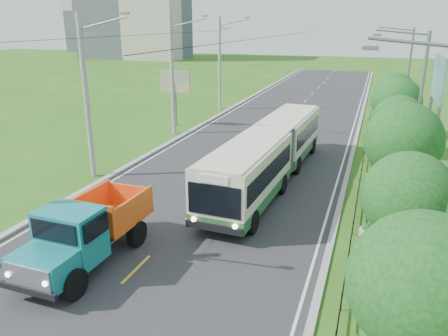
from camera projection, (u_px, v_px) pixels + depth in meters
The scene contains 29 objects.
ground at pixel (136, 269), 17.54m from camera, with size 240.00×240.00×0.00m, color #2A5814.
road at pixel (262, 144), 35.44m from camera, with size 14.00×120.00×0.02m, color #28282B.
curb_left at pixel (181, 136), 37.67m from camera, with size 0.40×120.00×0.15m, color #9E9E99.
curb_right at pixel (353, 152), 33.19m from camera, with size 0.30×120.00×0.10m, color #9E9E99.
edge_line_left at pixel (187, 137), 37.51m from camera, with size 0.12×120.00×0.00m, color silver.
edge_line_right at pixel (346, 152), 33.35m from camera, with size 0.12×120.00×0.00m, color silver.
centre_dash at pixel (136, 269), 17.53m from camera, with size 0.12×2.20×0.00m, color yellow.
railing_right at pixel (361, 175), 27.47m from camera, with size 0.04×40.00×0.60m, color black.
pole_near at pixel (87, 97), 26.56m from camera, with size 3.51×0.32×10.00m.
pole_mid at pixel (173, 76), 37.30m from camera, with size 3.51×0.32×10.00m.
pole_far at pixel (220, 64), 48.04m from camera, with size 3.51×0.32×10.00m.
tree_front at pixel (424, 290), 9.82m from camera, with size 3.36×3.41×5.60m.
tree_second at pixel (409, 200), 15.25m from camera, with size 3.18×3.26×5.30m.
tree_third at pixel (404, 144), 20.48m from camera, with size 3.60×3.62×6.00m.
tree_fourth at pixel (399, 126), 25.97m from camera, with size 3.24×3.31×5.40m.
tree_fifth at pixel (397, 104), 31.26m from camera, with size 3.48×3.52×5.80m.
tree_back at pixel (395, 95), 36.70m from camera, with size 3.30×3.36×5.50m.
streetlight_near at pixel (448, 187), 12.65m from camera, with size 3.02×0.20×9.07m.
streetlight_mid at pixel (417, 105), 25.18m from camera, with size 3.02×0.20×9.07m.
streetlight_far at pixel (406, 77), 37.72m from camera, with size 3.02×0.20×9.07m.
planter_near at pixel (366, 231), 20.13m from camera, with size 0.64×0.64×0.67m.
planter_mid at pixel (371, 176), 27.29m from camera, with size 0.64×0.64×0.67m.
planter_far at pixel (374, 144), 34.45m from camera, with size 0.64×0.64×0.67m.
billboard_left at pixel (175, 85), 40.76m from camera, with size 3.00×0.20×5.20m.
billboard_right at pixel (438, 85), 29.90m from camera, with size 0.24×6.00×7.30m.
apartment_near at pixel (133, 0), 115.00m from camera, with size 28.00×14.00×30.00m, color #B7B2A3.
apartment_far at pixel (106, 11), 145.83m from camera, with size 24.00×14.00×26.00m, color #B7B2A3.
bus at pixel (270, 151), 26.53m from camera, with size 3.60×17.30×3.32m.
dump_truck at pixel (86, 228), 17.59m from camera, with size 2.71×6.57×2.73m.
Camera 1 is at (8.39, -13.31, 9.44)m, focal length 35.00 mm.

